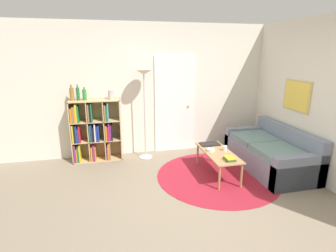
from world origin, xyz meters
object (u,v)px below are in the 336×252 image
at_px(coffee_table, 218,154).
at_px(bookshelf, 94,131).
at_px(bottle_left, 72,94).
at_px(cup, 225,148).
at_px(bowl, 211,150).
at_px(floor_lamp, 144,83).
at_px(vase_on_shelf, 111,95).
at_px(bottle_middle, 78,94).
at_px(bottle_right, 85,95).
at_px(laptop, 210,144).
at_px(couch, 271,153).

bearing_deg(coffee_table, bookshelf, 150.69).
xyz_separation_m(bookshelf, bottle_left, (-0.33, 0.02, 0.72)).
bearing_deg(cup, bowl, 172.81).
height_order(floor_lamp, vase_on_shelf, floor_lamp).
bearing_deg(bottle_middle, bottle_right, -1.53).
bearing_deg(floor_lamp, bottle_middle, 173.69).
xyz_separation_m(coffee_table, laptop, (-0.00, 0.38, 0.05)).
bearing_deg(vase_on_shelf, bottle_left, 178.65).
height_order(floor_lamp, coffee_table, floor_lamp).
height_order(floor_lamp, laptop, floor_lamp).
relative_size(laptop, cup, 4.03).
relative_size(laptop, bowl, 2.47).
bearing_deg(coffee_table, vase_on_shelf, 145.74).
bearing_deg(couch, laptop, 163.82).
relative_size(coffee_table, bottle_right, 4.49).
height_order(cup, bottle_right, bottle_right).
distance_m(floor_lamp, vase_on_shelf, 0.66).
xyz_separation_m(bowl, bottle_middle, (-2.18, 1.12, 0.87)).
xyz_separation_m(bookshelf, bottle_right, (-0.11, 0.01, 0.70)).
xyz_separation_m(floor_lamp, coffee_table, (1.09, -1.04, -1.12)).
xyz_separation_m(couch, bowl, (-1.18, -0.01, 0.17)).
bearing_deg(coffee_table, floor_lamp, 136.29).
height_order(bookshelf, bowl, bookshelf).
distance_m(bowl, bottle_left, 2.69).
bearing_deg(couch, bottle_left, 162.24).
xyz_separation_m(laptop, cup, (0.14, -0.35, 0.03)).
relative_size(coffee_table, cup, 12.60).
relative_size(cup, vase_on_shelf, 0.50).
distance_m(laptop, vase_on_shelf, 2.05).
height_order(bottle_left, bottle_right, bottle_left).
distance_m(bookshelf, floor_lamp, 1.34).
relative_size(bottle_right, vase_on_shelf, 1.39).
bearing_deg(laptop, bottle_middle, 160.79).
xyz_separation_m(laptop, vase_on_shelf, (-1.70, 0.78, 0.84)).
height_order(laptop, bottle_right, bottle_right).
bearing_deg(floor_lamp, bottle_right, 173.19).
height_order(bowl, bottle_middle, bottle_middle).
bearing_deg(bottle_middle, vase_on_shelf, -1.40).
bearing_deg(vase_on_shelf, couch, -21.54).
distance_m(floor_lamp, bottle_left, 1.33).
distance_m(laptop, bottle_right, 2.47).
bearing_deg(bottle_left, vase_on_shelf, -1.35).
bearing_deg(bookshelf, cup, -27.24).
relative_size(laptop, bottle_middle, 1.19).
xyz_separation_m(bowl, bottle_left, (-2.29, 1.12, 0.87)).
distance_m(floor_lamp, bowl, 1.74).
bearing_deg(bottle_right, floor_lamp, -6.81).
bearing_deg(bottle_middle, coffee_table, -27.13).
distance_m(bowl, bottle_middle, 2.60).
relative_size(couch, cup, 20.58).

